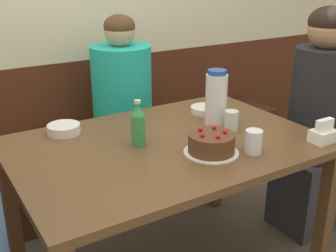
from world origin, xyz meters
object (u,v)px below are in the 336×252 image
(birthday_cake, at_px, (211,144))
(water_pitcher, at_px, (216,98))
(napkin_holder, at_px, (323,134))
(person_dark_striped, at_px, (315,130))
(bench_seat, at_px, (99,170))
(person_grey_tee, at_px, (123,120))
(soju_bottle, at_px, (138,124))
(glass_tumbler_short, at_px, (231,120))
(bowl_rice_small, at_px, (64,129))
(glass_water_tall, at_px, (254,142))
(bowl_soup_white, at_px, (205,110))

(birthday_cake, height_order, water_pitcher, water_pitcher)
(napkin_holder, relative_size, person_dark_striped, 0.09)
(bench_seat, distance_m, water_pitcher, 1.04)
(person_grey_tee, distance_m, person_dark_striped, 1.10)
(soju_bottle, xyz_separation_m, glass_tumbler_short, (0.45, -0.07, -0.05))
(bowl_rice_small, height_order, person_dark_striped, person_dark_striped)
(water_pitcher, relative_size, person_dark_striped, 0.21)
(glass_tumbler_short, bearing_deg, water_pitcher, 96.33)
(glass_tumbler_short, distance_m, person_grey_tee, 0.80)
(bowl_rice_small, xyz_separation_m, glass_water_tall, (0.59, -0.61, 0.03))
(soju_bottle, xyz_separation_m, person_grey_tee, (0.25, 0.68, -0.24))
(glass_water_tall, bearing_deg, bowl_rice_small, 134.06)
(napkin_holder, xyz_separation_m, glass_tumbler_short, (-0.25, 0.32, 0.01))
(water_pitcher, height_order, glass_water_tall, water_pitcher)
(birthday_cake, relative_size, person_dark_striped, 0.18)
(glass_water_tall, bearing_deg, bench_seat, 102.33)
(birthday_cake, bearing_deg, water_pitcher, 49.55)
(bowl_rice_small, bearing_deg, water_pitcher, -21.43)
(bench_seat, xyz_separation_m, person_grey_tee, (0.13, -0.11, 0.35))
(bowl_soup_white, height_order, glass_tumbler_short, glass_tumbler_short)
(person_dark_striped, bearing_deg, glass_water_tall, 18.92)
(bowl_rice_small, relative_size, person_grey_tee, 0.13)
(person_grey_tee, relative_size, person_dark_striped, 0.95)
(water_pitcher, xyz_separation_m, soju_bottle, (-0.44, -0.03, -0.04))
(napkin_holder, bearing_deg, bowl_soup_white, 109.17)
(birthday_cake, relative_size, person_grey_tee, 0.19)
(glass_water_tall, xyz_separation_m, person_grey_tee, (-0.11, 1.00, -0.20))
(water_pitcher, height_order, person_grey_tee, person_grey_tee)
(water_pitcher, bearing_deg, glass_water_tall, -102.19)
(bowl_rice_small, distance_m, glass_tumbler_short, 0.77)
(birthday_cake, relative_size, soju_bottle, 1.13)
(bench_seat, relative_size, person_dark_striped, 2.15)
(bowl_rice_small, height_order, person_grey_tee, person_grey_tee)
(bowl_soup_white, distance_m, glass_water_tall, 0.53)
(soju_bottle, xyz_separation_m, bowl_rice_small, (-0.23, 0.30, -0.07))
(bench_seat, bearing_deg, bowl_rice_small, -124.98)
(bowl_soup_white, relative_size, glass_water_tall, 1.52)
(bench_seat, bearing_deg, glass_tumbler_short, -69.13)
(person_dark_striped, bearing_deg, bowl_rice_small, -16.62)
(person_grey_tee, bearing_deg, glass_tumbler_short, 14.68)
(water_pitcher, distance_m, person_grey_tee, 0.73)
(glass_tumbler_short, bearing_deg, bench_seat, 110.87)
(birthday_cake, xyz_separation_m, water_pitcher, (0.22, 0.26, 0.09))
(person_dark_striped, bearing_deg, glass_tumbler_short, -1.27)
(birthday_cake, bearing_deg, glass_tumbler_short, 33.94)
(bowl_soup_white, xyz_separation_m, bowl_rice_small, (-0.72, 0.10, 0.01))
(napkin_holder, distance_m, person_grey_tee, 1.18)
(glass_tumbler_short, bearing_deg, bowl_soup_white, 80.49)
(bench_seat, height_order, water_pitcher, water_pitcher)
(bench_seat, relative_size, glass_tumbler_short, 28.91)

